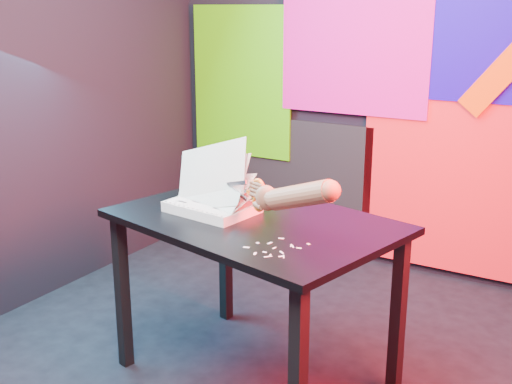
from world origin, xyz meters
The scene contains 7 objects.
room centered at (0.00, 0.00, 1.35)m, with size 3.01×3.01×2.71m.
backdrop centered at (0.06, 1.46, 0.96)m, with size 2.88×0.05×2.08m.
work_table centered at (-0.03, -0.08, 0.65)m, with size 1.28×0.99×0.75m.
printout_stack centered at (-0.23, -0.10, 0.78)m, with size 0.42×0.30×0.34m.
scissors centered at (0.02, -0.15, 0.88)m, with size 0.23×0.09×0.14m.
hand_forearm centered at (0.24, -0.23, 0.93)m, with size 0.44×0.20×0.19m.
paper_clippings centered at (0.22, -0.34, 0.75)m, with size 0.20×0.21×0.00m.
Camera 1 is at (1.26, -2.23, 1.59)m, focal length 45.00 mm.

